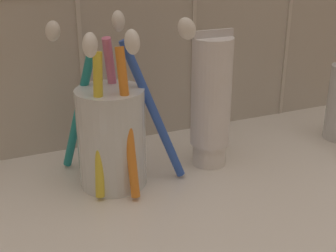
# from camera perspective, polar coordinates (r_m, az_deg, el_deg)

# --- Properties ---
(sink_counter) EXTENTS (0.58, 0.35, 0.02)m
(sink_counter) POSITION_cam_1_polar(r_m,az_deg,el_deg) (0.50, 9.98, -8.36)
(sink_counter) COLOR silver
(sink_counter) RESTS_ON ground
(toothbrush_cup) EXTENTS (0.14, 0.13, 0.17)m
(toothbrush_cup) POSITION_cam_1_polar(r_m,az_deg,el_deg) (0.48, -6.82, -0.64)
(toothbrush_cup) COLOR silver
(toothbrush_cup) RESTS_ON sink_counter
(toothpaste_tube) EXTENTS (0.05, 0.04, 0.15)m
(toothpaste_tube) POSITION_cam_1_polar(r_m,az_deg,el_deg) (0.51, 5.26, 3.12)
(toothpaste_tube) COLOR white
(toothpaste_tube) RESTS_ON sink_counter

